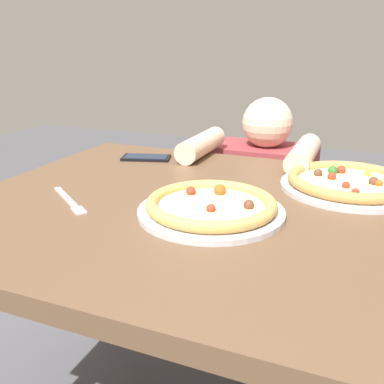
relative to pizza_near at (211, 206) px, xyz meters
name	(u,v)px	position (x,y,z in m)	size (l,w,h in m)	color
dining_table	(211,249)	(-0.02, 0.06, -0.13)	(1.15, 0.91, 0.75)	brown
pizza_near	(211,206)	(0.00, 0.00, 0.00)	(0.31, 0.31, 0.04)	#B7B7BC
pizza_far	(349,183)	(0.26, 0.28, 0.00)	(0.34, 0.34, 0.04)	#B7B7BC
fork	(70,201)	(-0.33, -0.05, -0.02)	(0.17, 0.13, 0.00)	silver
cell_phone	(146,158)	(-0.35, 0.36, -0.01)	(0.16, 0.11, 0.01)	black
diner_seated	(261,229)	(-0.04, 0.70, -0.35)	(0.40, 0.52, 0.92)	#333847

